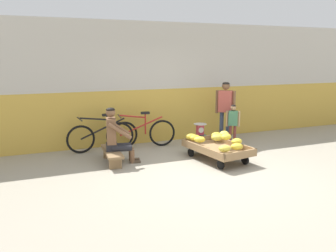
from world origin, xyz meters
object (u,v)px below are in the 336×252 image
Objects in this scene: low_bench at (112,153)px; bicycle_near_left at (103,136)px; plastic_crate at (200,142)px; weighing_scale at (200,130)px; customer_adult at (225,106)px; bicycle_far_left at (141,133)px; vendor_seated at (116,136)px; shopping_bag at (209,149)px; customer_child at (233,121)px; banana_cart at (217,149)px.

bicycle_near_left is at bearing 88.38° from low_bench.
weighing_scale is (0.00, -0.00, 0.30)m from plastic_crate.
plastic_crate is at bearing -16.73° from bicycle_near_left.
customer_adult is (0.77, 0.18, 0.80)m from plastic_crate.
bicycle_near_left is 0.90m from bicycle_far_left.
vendor_seated is 4.75× the size of shopping_bag.
customer_child is (2.95, 0.15, 0.44)m from low_bench.
weighing_scale is at bearing -90.00° from plastic_crate.
vendor_seated is at bearing -131.22° from bicycle_far_left.
plastic_crate is at bearing 9.73° from vendor_seated.
bicycle_near_left reaches higher than shopping_bag.
shopping_bag is (2.13, -0.20, -0.08)m from low_bench.
plastic_crate is 0.35× the size of customer_child.
plastic_crate is (2.10, 0.36, -0.42)m from vendor_seated.
banana_cart is at bearing -126.99° from customer_adult.
bicycle_far_left reaches higher than weighing_scale.
customer_adult reaches higher than customer_child.
low_bench is at bearing -91.62° from bicycle_near_left.
weighing_scale reaches higher than banana_cart.
bicycle_near_left is (-2.15, 0.65, 0.20)m from plastic_crate.
customer_adult is at bearing -9.09° from bicycle_near_left.
shopping_bag is at bearing -29.62° from bicycle_near_left.
bicycle_near_left is at bearing 163.24° from weighing_scale.
shopping_bag is (-0.06, -0.54, -0.03)m from plastic_crate.
vendor_seated reaches higher than low_bench.
bicycle_far_left is 1.08× the size of customer_adult.
weighing_scale is at bearing -16.76° from bicycle_near_left.
shopping_bag is (0.05, 0.44, -0.12)m from banana_cart.
weighing_scale is at bearing 8.91° from low_bench.
bicycle_near_left is (-0.06, 1.01, -0.21)m from vendor_seated.
banana_cart is 1.00m from plastic_crate.
banana_cart is 5.16× the size of weighing_scale.
vendor_seated reaches higher than banana_cart.
vendor_seated reaches higher than weighing_scale.
low_bench is at bearing 174.58° from shopping_bag.
customer_adult is at bearing 88.53° from customer_child.
banana_cart is 1.39× the size of low_bench.
bicycle_far_left reaches higher than shopping_bag.
weighing_scale is 0.18× the size of bicycle_near_left.
plastic_crate is at bearing -25.64° from bicycle_far_left.
bicycle_near_left and bicycle_far_left have the same top height.
vendor_seated reaches higher than customer_child.
low_bench is 0.73× the size of customer_adult.
low_bench is at bearing -171.09° from weighing_scale.
low_bench is 4.66× the size of shopping_bag.
customer_child is at bearing 3.27° from vendor_seated.
customer_child is at bearing 42.33° from banana_cart.
customer_adult reaches higher than bicycle_far_left.
bicycle_far_left is (-1.25, 0.60, 0.20)m from plastic_crate.
vendor_seated is at bearing 174.80° from shopping_bag.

